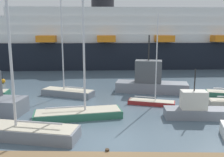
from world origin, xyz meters
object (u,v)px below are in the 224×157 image
object	(u,v)px
sailboat_7	(24,130)
fishing_boat_0	(150,81)
channel_buoy_2	(194,94)
sailboat_3	(68,91)
sailboat_2	(78,112)
cruise_ship	(180,41)
channel_buoy_1	(3,81)
fishing_boat_2	(195,108)
sailboat_4	(152,101)

from	to	relation	value
sailboat_7	fishing_boat_0	xyz separation A→B (m)	(10.12, 12.90, 0.71)
channel_buoy_2	sailboat_3	bearing A→B (deg)	177.05
sailboat_2	cruise_ship	bearing A→B (deg)	50.64
sailboat_2	channel_buoy_1	xyz separation A→B (m)	(-12.37, 13.42, -0.20)
fishing_boat_2	channel_buoy_2	bearing A→B (deg)	-104.98
channel_buoy_1	cruise_ship	bearing A→B (deg)	33.20
sailboat_4	fishing_boat_2	xyz separation A→B (m)	(3.04, -3.74, 0.44)
sailboat_4	channel_buoy_1	world-z (taller)	sailboat_4
fishing_boat_0	fishing_boat_2	world-z (taller)	fishing_boat_0
sailboat_2	fishing_boat_2	bearing A→B (deg)	-12.06
fishing_boat_2	cruise_ship	bearing A→B (deg)	-99.88
sailboat_7	channel_buoy_1	xyz separation A→B (m)	(-9.33, 17.45, -0.27)
fishing_boat_0	cruise_ship	distance (m)	25.25
sailboat_3	fishing_boat_0	xyz separation A→B (m)	(9.32, 1.92, 0.80)
cruise_ship	fishing_boat_2	bearing A→B (deg)	-105.89
sailboat_2	sailboat_7	xyz separation A→B (m)	(-3.04, -4.03, 0.07)
sailboat_2	sailboat_4	bearing A→B (deg)	17.62
fishing_boat_2	channel_buoy_2	size ratio (longest dim) A/B	3.35
sailboat_2	fishing_boat_0	bearing A→B (deg)	38.82
fishing_boat_0	cruise_ship	xyz separation A→B (m)	(9.12, 23.24, 3.74)
sailboat_4	channel_buoy_1	xyz separation A→B (m)	(-18.93, 9.60, -0.07)
sailboat_4	channel_buoy_2	size ratio (longest dim) A/B	5.60
sailboat_4	cruise_ship	size ratio (longest dim) A/B	0.10
sailboat_2	channel_buoy_2	distance (m)	13.05
sailboat_7	sailboat_4	bearing A→B (deg)	-131.49
sailboat_4	cruise_ship	xyz separation A→B (m)	(9.64, 28.30, 4.66)
sailboat_3	fishing_boat_2	bearing A→B (deg)	168.29
fishing_boat_0	fishing_boat_2	size ratio (longest dim) A/B	1.65
sailboat_3	sailboat_2	bearing A→B (deg)	126.23
sailboat_2	cruise_ship	xyz separation A→B (m)	(16.21, 32.12, 4.53)
fishing_boat_2	cruise_ship	world-z (taller)	cruise_ship
sailboat_2	sailboat_4	world-z (taller)	sailboat_2
sailboat_7	channel_buoy_1	world-z (taller)	sailboat_7
sailboat_7	channel_buoy_2	world-z (taller)	sailboat_7
sailboat_3	sailboat_7	size ratio (longest dim) A/B	0.92
sailboat_7	fishing_boat_0	size ratio (longest dim) A/B	1.36
fishing_boat_0	fishing_boat_2	distance (m)	9.15
sailboat_7	cruise_ship	size ratio (longest dim) A/B	0.13
sailboat_4	fishing_boat_0	size ratio (longest dim) A/B	1.02
sailboat_3	channel_buoy_1	world-z (taller)	sailboat_3
fishing_boat_2	channel_buoy_2	world-z (taller)	fishing_boat_2
sailboat_2	sailboat_3	bearing A→B (deg)	95.21
channel_buoy_2	cruise_ship	world-z (taller)	cruise_ship
sailboat_3	cruise_ship	size ratio (longest dim) A/B	0.12
sailboat_7	channel_buoy_2	bearing A→B (deg)	-135.41
sailboat_3	sailboat_4	bearing A→B (deg)	178.81
channel_buoy_2	sailboat_7	bearing A→B (deg)	-144.65
channel_buoy_2	fishing_boat_2	bearing A→B (deg)	-106.75
sailboat_3	fishing_boat_0	distance (m)	9.55
sailboat_3	sailboat_4	size ratio (longest dim) A/B	1.23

